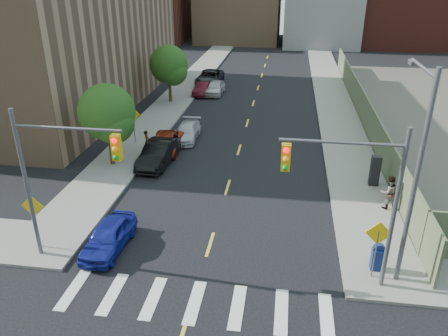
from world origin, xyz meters
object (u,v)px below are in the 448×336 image
(parked_car_red, at_px, (165,143))
(parked_car_grey, at_px, (210,78))
(parked_car_silver, at_px, (187,132))
(parked_car_maroon, at_px, (202,89))
(pedestrian_west, at_px, (147,141))
(pedestrian_east, at_px, (389,192))
(parked_car_black, at_px, (158,153))
(parked_car_blue, at_px, (109,236))
(payphone, at_px, (375,171))
(mailbox, at_px, (378,257))
(parked_car_white, at_px, (215,88))

(parked_car_red, height_order, parked_car_grey, parked_car_grey)
(parked_car_silver, distance_m, parked_car_maroon, 12.88)
(parked_car_silver, bearing_deg, pedestrian_west, -123.97)
(parked_car_red, bearing_deg, pedestrian_east, -25.68)
(parked_car_red, xyz_separation_m, pedestrian_west, (-1.12, -0.57, 0.31))
(parked_car_grey, bearing_deg, parked_car_silver, -85.16)
(pedestrian_east, bearing_deg, parked_car_black, -31.11)
(parked_car_blue, bearing_deg, parked_car_silver, 90.83)
(parked_car_black, xyz_separation_m, parked_car_maroon, (-0.47, 17.63, -0.15))
(parked_car_blue, relative_size, pedestrian_east, 2.08)
(payphone, bearing_deg, parked_car_silver, 154.52)
(parked_car_grey, height_order, payphone, payphone)
(mailbox, distance_m, pedestrian_east, 5.75)
(mailbox, bearing_deg, parked_car_grey, 111.08)
(parked_car_white, height_order, mailbox, mailbox)
(parked_car_silver, xyz_separation_m, pedestrian_west, (-2.10, -3.22, 0.33))
(parked_car_blue, distance_m, pedestrian_east, 14.62)
(parked_car_white, bearing_deg, pedestrian_west, -95.91)
(parked_car_red, bearing_deg, parked_car_grey, 89.24)
(parked_car_blue, height_order, parked_car_white, parked_car_white)
(parked_car_black, bearing_deg, parked_car_grey, 95.54)
(parked_car_maroon, distance_m, payphone, 23.66)
(parked_car_silver, bearing_deg, payphone, -26.46)
(mailbox, bearing_deg, payphone, 80.83)
(parked_car_silver, height_order, payphone, payphone)
(parked_car_maroon, xyz_separation_m, pedestrian_west, (-0.80, -16.04, 0.32))
(payphone, bearing_deg, mailbox, -97.85)
(parked_car_silver, bearing_deg, parked_car_grey, 93.46)
(parked_car_grey, bearing_deg, parked_car_blue, -87.85)
(parked_car_grey, bearing_deg, parked_car_black, -88.26)
(parked_car_blue, xyz_separation_m, mailbox, (12.07, 0.04, 0.10))
(parked_car_white, distance_m, mailbox, 29.98)
(parked_car_maroon, xyz_separation_m, parked_car_grey, (0.00, 4.35, 0.16))
(parked_car_silver, xyz_separation_m, mailbox, (11.67, -14.47, 0.16))
(parked_car_maroon, relative_size, pedestrian_east, 2.01)
(parked_car_silver, relative_size, parked_car_grey, 0.75)
(parked_car_grey, bearing_deg, parked_car_white, -71.60)
(parked_car_silver, bearing_deg, parked_car_black, -100.66)
(parked_car_maroon, relative_size, pedestrian_west, 2.39)
(parked_car_silver, height_order, parked_car_white, parked_car_white)
(parked_car_red, distance_m, mailbox, 17.31)
(parked_car_black, distance_m, parked_car_silver, 4.88)
(pedestrian_east, bearing_deg, parked_car_red, -38.66)
(parked_car_black, height_order, payphone, payphone)
(pedestrian_west, bearing_deg, mailbox, -140.96)
(parked_car_white, relative_size, parked_car_maroon, 1.08)
(mailbox, bearing_deg, parked_car_white, 111.70)
(mailbox, height_order, pedestrian_west, pedestrian_west)
(parked_car_white, bearing_deg, parked_car_grey, 109.29)
(parked_car_red, relative_size, mailbox, 3.58)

